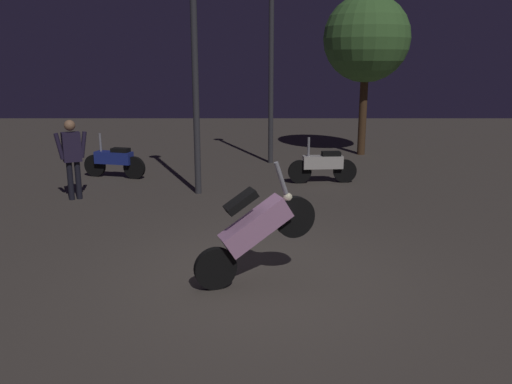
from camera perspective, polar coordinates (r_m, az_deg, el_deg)
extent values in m
plane|color=#4C443D|center=(7.30, 0.58, -9.26)|extent=(40.00, 40.00, 0.00)
cylinder|color=black|center=(6.89, -4.37, -8.25)|extent=(0.56, 0.28, 0.56)
cylinder|color=black|center=(7.04, 4.22, -2.71)|extent=(0.56, 0.28, 0.56)
cube|color=#C68CB7|center=(6.86, -0.01, -3.66)|extent=(1.01, 0.61, 0.76)
cube|color=black|center=(6.70, -1.62, -1.02)|extent=(0.48, 0.37, 0.32)
cylinder|color=gray|center=(6.82, 2.76, 1.52)|extent=(0.21, 0.13, 0.44)
sphere|color=#F2EABF|center=(6.92, 3.50, -0.57)|extent=(0.12, 0.12, 0.12)
cylinder|color=black|center=(13.46, -12.99, 2.57)|extent=(0.57, 0.24, 0.56)
cylinder|color=black|center=(14.00, -16.99, 2.76)|extent=(0.57, 0.24, 0.56)
cube|color=navy|center=(13.68, -15.09, 3.61)|extent=(1.00, 0.53, 0.30)
cube|color=black|center=(13.54, -14.41, 4.42)|extent=(0.49, 0.35, 0.10)
cylinder|color=gray|center=(13.79, -16.46, 5.19)|extent=(0.07, 0.07, 0.45)
sphere|color=#F2EABF|center=(13.90, -16.72, 3.87)|extent=(0.12, 0.12, 0.12)
cylinder|color=black|center=(12.90, 9.63, 2.25)|extent=(0.57, 0.14, 0.56)
cylinder|color=black|center=(12.69, 4.80, 2.20)|extent=(0.57, 0.14, 0.56)
cube|color=beige|center=(12.74, 7.27, 3.24)|extent=(0.97, 0.37, 0.30)
cube|color=black|center=(12.74, 8.18, 4.13)|extent=(0.46, 0.27, 0.10)
cylinder|color=gray|center=(12.61, 5.76, 4.90)|extent=(0.06, 0.06, 0.45)
sphere|color=#F2EABF|center=(12.65, 5.27, 3.45)|extent=(0.12, 0.12, 0.12)
cylinder|color=black|center=(11.80, -18.64, 1.24)|extent=(0.12, 0.12, 0.82)
cylinder|color=black|center=(11.78, -19.40, 1.15)|extent=(0.12, 0.12, 0.82)
cube|color=#261E38|center=(11.66, -19.30, 4.63)|extent=(0.43, 0.38, 0.61)
sphere|color=#9E7251|center=(11.60, -19.48, 6.82)|extent=(0.23, 0.23, 0.23)
cylinder|color=#261E38|center=(11.69, -18.15, 4.90)|extent=(0.20, 0.17, 0.56)
cylinder|color=#261E38|center=(11.63, -20.48, 4.65)|extent=(0.20, 0.17, 0.56)
cylinder|color=#38383D|center=(14.95, 1.69, 13.53)|extent=(0.14, 0.14, 5.47)
cylinder|color=#38383D|center=(11.45, -6.58, 13.26)|extent=(0.14, 0.14, 5.47)
cylinder|color=#4C331E|center=(16.74, 11.52, 8.40)|extent=(0.24, 0.24, 2.60)
sphere|color=#477A38|center=(16.67, 11.91, 15.95)|extent=(2.58, 2.58, 2.58)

